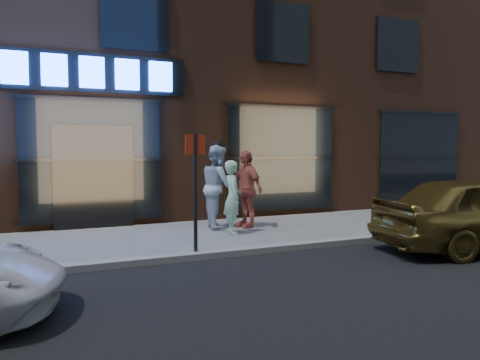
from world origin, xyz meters
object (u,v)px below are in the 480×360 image
object	(u,v)px
man_cap	(218,186)
passerby	(246,189)
man_bowtie	(233,197)
sign_post	(195,183)

from	to	relation	value
man_cap	passerby	size ratio (longest dim) A/B	1.07
passerby	man_cap	bearing A→B (deg)	-122.07
passerby	man_bowtie	bearing A→B (deg)	-56.79
passerby	sign_post	size ratio (longest dim) A/B	0.85
man_cap	passerby	distance (m)	0.66
man_bowtie	man_cap	distance (m)	0.89
man_bowtie	sign_post	size ratio (longest dim) A/B	0.75
man_cap	sign_post	world-z (taller)	sign_post
sign_post	man_bowtie	bearing A→B (deg)	55.30
man_bowtie	sign_post	bearing A→B (deg)	153.19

